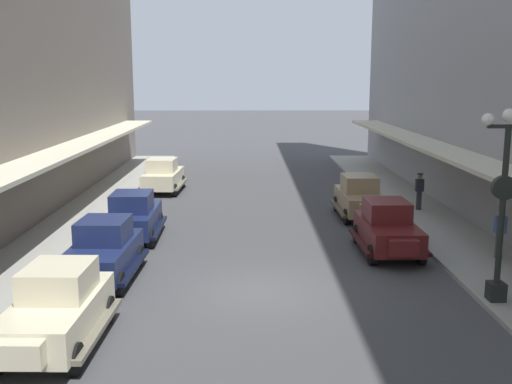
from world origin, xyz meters
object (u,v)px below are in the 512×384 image
Objects in this scene: fire_hydrant at (88,227)px; parked_car_3 at (57,306)px; parked_car_1 at (360,196)px; pedestrian_1 at (419,191)px; parked_car_4 at (133,215)px; parked_car_5 at (388,227)px; pedestrian_0 at (500,233)px; parked_car_2 at (103,249)px; parked_car_0 at (163,175)px; lamp_post_with_clock at (503,198)px.

parked_car_3 is at bearing -79.56° from fire_hydrant.
parked_car_1 is 15.97m from parked_car_3.
fire_hydrant is 0.49× the size of pedestrian_1.
parked_car_4 reaches higher than fire_hydrant.
parked_car_1 is at bearing 89.44° from parked_car_5.
pedestrian_1 is (-0.58, 7.55, 0.02)m from pedestrian_0.
fire_hydrant is (-1.62, 4.41, -0.38)m from parked_car_2.
parked_car_0 is 11.38m from parked_car_1.
parked_car_4 is 1.00× the size of parked_car_5.
pedestrian_0 is at bearing 66.85° from lamp_post_with_clock.
parked_car_5 is 2.56× the size of pedestrian_1.
fire_hydrant is at bearing 171.30° from parked_car_5.
parked_car_3 is 2.57× the size of pedestrian_1.
parked_car_3 is at bearing -89.44° from parked_car_2.
lamp_post_with_clock is at bearing -11.81° from parked_car_2.
pedestrian_0 is at bearing 7.20° from parked_car_2.
parked_car_5 is at bearing -90.56° from parked_car_1.
parked_car_2 and parked_car_5 have the same top height.
parked_car_4 is 2.61× the size of pedestrian_0.
pedestrian_1 is (2.86, 0.86, 0.07)m from parked_car_1.
parked_car_2 is at bearing -163.64° from parked_car_5.
parked_car_5 reaches higher than fire_hydrant.
parked_car_4 is 0.83× the size of lamp_post_with_clock.
pedestrian_0 is (12.99, -12.89, 0.05)m from parked_car_0.
parked_car_5 is (9.49, -11.77, 0.00)m from parked_car_0.
pedestrian_1 is (1.11, 11.50, -1.97)m from lamp_post_with_clock.
lamp_post_with_clock reaches higher than pedestrian_0.
parked_car_0 and parked_car_1 have the same top height.
pedestrian_1 is at bearing 19.81° from parked_car_4.
parked_car_1 is at bearing -163.34° from pedestrian_1.
lamp_post_with_clock is at bearing -70.32° from parked_car_5.
lamp_post_with_clock is at bearing -32.62° from parked_car_4.
lamp_post_with_clock reaches higher than parked_car_0.
parked_car_0 and parked_car_4 have the same top height.
parked_car_5 is 11.07m from fire_hydrant.
parked_car_5 is at bearing 16.36° from parked_car_2.
parked_car_2 is (0.17, -14.51, 0.00)m from parked_car_0.
lamp_post_with_clock reaches higher than pedestrian_1.
pedestrian_0 is at bearing 26.15° from parked_car_3.
pedestrian_0 is 7.57m from pedestrian_1.
parked_car_1 is at bearing 41.58° from parked_car_2.
parked_car_2 is at bearing 90.56° from parked_car_3.
parked_car_0 is at bearing 81.83° from fire_hydrant.
parked_car_3 is 2.62× the size of pedestrian_0.
parked_car_0 and parked_car_2 have the same top height.
parked_car_0 is 20.38m from lamp_post_with_clock.
parked_car_4 is 13.33m from lamp_post_with_clock.
parked_car_3 is 5.23× the size of fire_hydrant.
fire_hydrant is (-1.66, -0.37, -0.38)m from parked_car_4.
parked_car_2 is at bearing -138.42° from parked_car_1.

